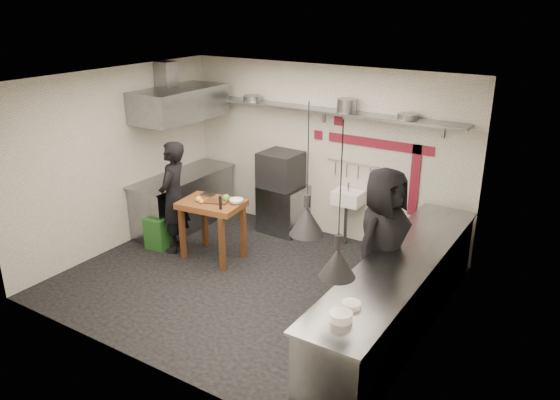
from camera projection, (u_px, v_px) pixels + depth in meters
The scene contains 47 objects.
floor at pixel (251, 282), 7.68m from camera, with size 5.00×5.00×0.00m, color black.
ceiling at pixel (246, 81), 6.70m from camera, with size 5.00×5.00×0.00m, color beige.
wall_back at pixel (324, 152), 8.85m from camera, with size 5.00×0.04×2.80m, color silver.
wall_front at pixel (128, 246), 5.53m from camera, with size 5.00×0.04×2.80m, color silver.
wall_left at pixel (117, 160), 8.45m from camera, with size 0.04×4.20×2.80m, color silver.
wall_right at pixel (435, 229), 5.93m from camera, with size 0.04×4.20×2.80m, color silver.
red_band_horiz at pixel (379, 144), 8.26m from camera, with size 1.70×0.02×0.14m, color maroon.
red_band_vert at pixel (415, 181), 8.12m from camera, with size 0.14×0.02×1.10m, color maroon.
red_tile_a at pixel (338, 121), 8.51m from camera, with size 0.14×0.02×0.14m, color maroon.
red_tile_b at pixel (318, 135), 8.78m from camera, with size 0.14×0.02×0.14m, color maroon.
back_shelf at pixel (320, 110), 8.45m from camera, with size 4.60×0.34×0.04m, color slate.
shelf_bracket_left at pixel (228, 103), 9.56m from camera, with size 0.04×0.06×0.24m, color slate.
shelf_bracket_mid at pixel (324, 115), 8.61m from camera, with size 0.04×0.06×0.24m, color slate.
shelf_bracket_right at pixel (443, 130), 7.65m from camera, with size 0.04×0.06×0.24m, color slate.
pan_far_left at pixel (252, 98), 9.07m from camera, with size 0.30×0.30×0.09m, color slate.
pan_mid_left at pixel (253, 99), 9.07m from camera, with size 0.24×0.24×0.07m, color slate.
stock_pot at pixel (346, 105), 8.18m from camera, with size 0.29×0.29×0.20m, color slate.
pan_right at pixel (408, 116), 7.72m from camera, with size 0.29×0.29×0.08m, color slate.
oven_stand at pixel (283, 208), 9.25m from camera, with size 0.71×0.64×0.80m, color slate.
combi_oven at pixel (281, 169), 9.02m from camera, with size 0.63×0.59×0.58m, color black.
oven_door at pixel (272, 173), 8.82m from camera, with size 0.53×0.03×0.46m, color maroon.
oven_glass at pixel (275, 174), 8.77m from camera, with size 0.39×0.02×0.34m, color black.
hand_sink at pixel (348, 198), 8.65m from camera, with size 0.46×0.34×0.22m, color white.
sink_tap at pixel (348, 187), 8.58m from camera, with size 0.03×0.03×0.14m, color slate.
sink_drain at pixel (346, 224), 8.77m from camera, with size 0.06×0.06×0.66m, color slate.
utensil_rail at pixel (353, 163), 8.57m from camera, with size 0.02×0.02×0.90m, color slate.
counter_right at pixel (398, 296), 6.44m from camera, with size 0.70×3.80×0.90m, color slate.
counter_right_top at pixel (401, 261), 6.28m from camera, with size 0.76×3.90×0.03m, color slate.
plate_stack at pixel (341, 316), 5.09m from camera, with size 0.22×0.22×0.09m, color white.
small_bowl_right at pixel (351, 305), 5.32m from camera, with size 0.19×0.19×0.05m, color white.
counter_left at pixel (184, 201), 9.43m from camera, with size 0.70×1.90×0.90m, color slate.
counter_left_top at pixel (182, 176), 9.27m from camera, with size 0.76×2.00×0.03m, color slate.
extractor_hood at pixel (180, 103), 8.81m from camera, with size 0.78×1.60×0.50m, color slate.
hood_duct at pixel (166, 77), 8.80m from camera, with size 0.28×0.28×0.50m, color slate.
green_bin at pixel (159, 232), 8.69m from camera, with size 0.34×0.34×0.50m, color #235D21.
prep_table at pixel (213, 230), 8.25m from camera, with size 0.92×0.64×0.92m, color brown, non-canonical shape.
cutting_board at pixel (217, 201), 8.07m from camera, with size 0.32×0.23×0.03m, color #532E17.
pepper_mill at pixel (220, 203), 7.76m from camera, with size 0.04×0.04×0.20m, color black.
lemon_a at pixel (198, 199), 8.07m from camera, with size 0.09×0.09×0.09m, color #FFBD42.
lemon_b at pixel (201, 201), 7.99m from camera, with size 0.07×0.07×0.07m, color #FFBD42.
veg_ball at pixel (226, 198), 8.10m from camera, with size 0.10×0.10×0.10m, color #689943.
steel_tray at pixel (208, 195), 8.33m from camera, with size 0.20×0.13×0.03m, color slate.
bowl at pixel (236, 201), 8.01m from camera, with size 0.21×0.21×0.07m, color white.
heat_lamp_near at pixel (308, 171), 5.65m from camera, with size 0.38×0.38×1.44m, color black, non-canonical shape.
heat_lamp_far at pixel (340, 202), 4.87m from camera, with size 0.35×0.35×1.50m, color black, non-canonical shape.
chef_left at pixel (174, 197), 8.39m from camera, with size 0.64×0.42×1.76m, color black.
chef_right at pixel (382, 243), 6.66m from camera, with size 0.93×0.61×1.91m, color black.
Camera 1 is at (3.99, -5.50, 3.78)m, focal length 35.00 mm.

